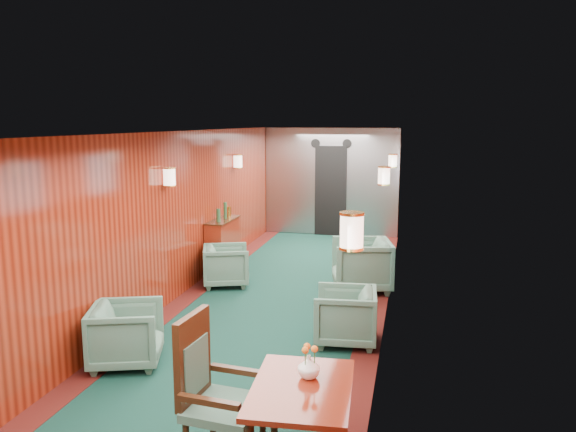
% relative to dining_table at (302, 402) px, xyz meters
% --- Properties ---
extents(room, '(12.00, 12.10, 2.40)m').
position_rel_dining_table_xyz_m(room, '(-1.10, 2.91, 1.02)').
color(room, '#0E3428').
rests_on(room, ground).
extents(bulkhead, '(2.98, 0.17, 2.39)m').
position_rel_dining_table_xyz_m(bulkhead, '(-1.10, 8.82, 0.57)').
color(bulkhead, '#A0A2A6').
rests_on(bulkhead, ground).
extents(windows_right, '(0.02, 8.60, 0.80)m').
position_rel_dining_table_xyz_m(windows_right, '(0.39, 3.16, 0.83)').
color(windows_right, '#AFB1B6').
rests_on(windows_right, ground).
extents(wall_sconces, '(2.97, 7.97, 0.25)m').
position_rel_dining_table_xyz_m(wall_sconces, '(-1.10, 3.48, 1.17)').
color(wall_sconces, '#FFE2C6').
rests_on(wall_sconces, ground).
extents(dining_table, '(0.75, 1.02, 0.73)m').
position_rel_dining_table_xyz_m(dining_table, '(0.00, 0.00, 0.00)').
color(dining_table, maroon).
rests_on(dining_table, ground).
extents(side_chair, '(0.58, 0.60, 1.18)m').
position_rel_dining_table_xyz_m(side_chair, '(-0.68, 0.02, 0.02)').
color(side_chair, '#1C4236').
rests_on(side_chair, ground).
extents(credenza, '(0.32, 1.01, 1.18)m').
position_rel_dining_table_xyz_m(credenza, '(-2.44, 5.32, -0.16)').
color(credenza, maroon).
rests_on(credenza, ground).
extents(flower_vase, '(0.20, 0.20, 0.17)m').
position_rel_dining_table_xyz_m(flower_vase, '(0.02, 0.14, 0.20)').
color(flower_vase, white).
rests_on(flower_vase, dining_table).
extents(armchair_left_near, '(0.91, 0.89, 0.65)m').
position_rel_dining_table_xyz_m(armchair_left_near, '(-2.18, 1.53, -0.29)').
color(armchair_left_near, '#1C4236').
rests_on(armchair_left_near, ground).
extents(armchair_left_far, '(0.89, 0.87, 0.63)m').
position_rel_dining_table_xyz_m(armchair_left_far, '(-2.10, 4.51, -0.30)').
color(armchair_left_far, '#1C4236').
rests_on(armchair_left_far, ground).
extents(armchair_right_near, '(0.76, 0.75, 0.64)m').
position_rel_dining_table_xyz_m(armchair_right_near, '(-0.01, 2.62, -0.29)').
color(armchair_right_near, '#1C4236').
rests_on(armchair_right_near, ground).
extents(armchair_right_far, '(1.03, 1.01, 0.79)m').
position_rel_dining_table_xyz_m(armchair_right_far, '(-0.03, 4.73, -0.22)').
color(armchair_right_far, '#1C4236').
rests_on(armchair_right_far, ground).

